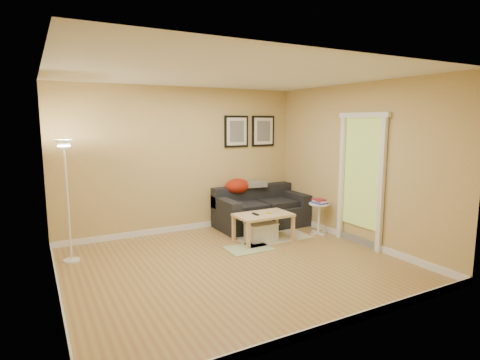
% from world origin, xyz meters
% --- Properties ---
extents(floor, '(4.50, 4.50, 0.00)m').
position_xyz_m(floor, '(0.00, 0.00, 0.00)').
color(floor, '#A18345').
rests_on(floor, ground).
extents(ceiling, '(4.50, 4.50, 0.00)m').
position_xyz_m(ceiling, '(0.00, 0.00, 2.60)').
color(ceiling, white).
rests_on(ceiling, wall_back).
extents(wall_back, '(4.50, 0.00, 4.50)m').
position_xyz_m(wall_back, '(0.00, 2.00, 1.30)').
color(wall_back, tan).
rests_on(wall_back, ground).
extents(wall_front, '(4.50, 0.00, 4.50)m').
position_xyz_m(wall_front, '(0.00, -2.00, 1.30)').
color(wall_front, tan).
rests_on(wall_front, ground).
extents(wall_left, '(0.00, 4.00, 4.00)m').
position_xyz_m(wall_left, '(-2.25, 0.00, 1.30)').
color(wall_left, tan).
rests_on(wall_left, ground).
extents(wall_right, '(0.00, 4.00, 4.00)m').
position_xyz_m(wall_right, '(2.25, 0.00, 1.30)').
color(wall_right, tan).
rests_on(wall_right, ground).
extents(baseboard_back, '(4.50, 0.02, 0.10)m').
position_xyz_m(baseboard_back, '(0.00, 1.99, 0.05)').
color(baseboard_back, white).
rests_on(baseboard_back, ground).
extents(baseboard_front, '(4.50, 0.02, 0.10)m').
position_xyz_m(baseboard_front, '(0.00, -1.99, 0.05)').
color(baseboard_front, white).
rests_on(baseboard_front, ground).
extents(baseboard_left, '(0.02, 4.00, 0.10)m').
position_xyz_m(baseboard_left, '(-2.24, 0.00, 0.05)').
color(baseboard_left, white).
rests_on(baseboard_left, ground).
extents(baseboard_right, '(0.02, 4.00, 0.10)m').
position_xyz_m(baseboard_right, '(2.24, 0.00, 0.05)').
color(baseboard_right, white).
rests_on(baseboard_right, ground).
extents(sofa, '(1.70, 0.90, 0.75)m').
position_xyz_m(sofa, '(1.38, 1.53, 0.38)').
color(sofa, black).
rests_on(sofa, ground).
extents(red_throw, '(0.48, 0.36, 0.28)m').
position_xyz_m(red_throw, '(1.01, 1.81, 0.77)').
color(red_throw, '#B63110').
rests_on(red_throw, sofa).
extents(plaid_throw, '(0.45, 0.32, 0.10)m').
position_xyz_m(plaid_throw, '(1.40, 1.81, 0.78)').
color(plaid_throw, tan).
rests_on(plaid_throw, sofa).
extents(framed_print_left, '(0.50, 0.04, 0.60)m').
position_xyz_m(framed_print_left, '(1.08, 1.98, 1.80)').
color(framed_print_left, black).
rests_on(framed_print_left, wall_back).
extents(framed_print_right, '(0.50, 0.04, 0.60)m').
position_xyz_m(framed_print_right, '(1.68, 1.98, 1.80)').
color(framed_print_right, black).
rests_on(framed_print_right, wall_back).
extents(area_rug, '(1.25, 0.85, 0.01)m').
position_xyz_m(area_rug, '(1.18, 0.89, 0.01)').
color(area_rug, beige).
rests_on(area_rug, ground).
extents(green_runner, '(0.70, 0.50, 0.01)m').
position_xyz_m(green_runner, '(0.51, 0.50, 0.01)').
color(green_runner, '#668C4C').
rests_on(green_runner, ground).
extents(coffee_table, '(1.07, 0.85, 0.47)m').
position_xyz_m(coffee_table, '(0.94, 0.74, 0.23)').
color(coffee_table, '#DAB184').
rests_on(coffee_table, ground).
extents(remote_control, '(0.05, 0.16, 0.02)m').
position_xyz_m(remote_control, '(0.79, 0.76, 0.48)').
color(remote_control, black).
rests_on(remote_control, coffee_table).
extents(tape_roll, '(0.07, 0.07, 0.03)m').
position_xyz_m(tape_roll, '(1.01, 0.70, 0.48)').
color(tape_roll, yellow).
rests_on(tape_roll, coffee_table).
extents(storage_bin, '(0.50, 0.36, 0.31)m').
position_xyz_m(storage_bin, '(0.92, 0.79, 0.15)').
color(storage_bin, white).
rests_on(storage_bin, ground).
extents(side_table, '(0.36, 0.36, 0.56)m').
position_xyz_m(side_table, '(2.02, 0.62, 0.28)').
color(side_table, white).
rests_on(side_table, ground).
extents(book_stack, '(0.20, 0.26, 0.08)m').
position_xyz_m(book_stack, '(2.03, 0.62, 0.60)').
color(book_stack, '#3636A3').
rests_on(book_stack, side_table).
extents(floor_lamp, '(0.23, 0.23, 1.75)m').
position_xyz_m(floor_lamp, '(-2.00, 1.23, 0.83)').
color(floor_lamp, white).
rests_on(floor_lamp, ground).
extents(doorway, '(0.12, 1.01, 2.13)m').
position_xyz_m(doorway, '(2.20, -0.15, 1.02)').
color(doorway, white).
rests_on(doorway, ground).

